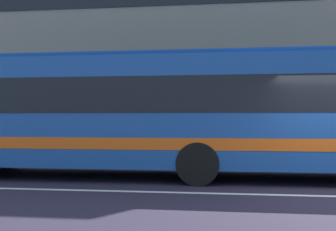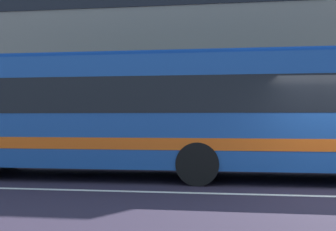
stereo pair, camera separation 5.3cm
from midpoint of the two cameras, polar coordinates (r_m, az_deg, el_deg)
hedge_row_far at (r=14.36m, az=10.92°, el=-5.02°), size 13.09×1.10×0.80m
apartment_block_left at (r=23.51m, az=-8.99°, el=11.68°), size 22.77×9.97×12.97m
transit_bus at (r=10.93m, az=0.27°, el=0.66°), size 12.39×2.67×3.18m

